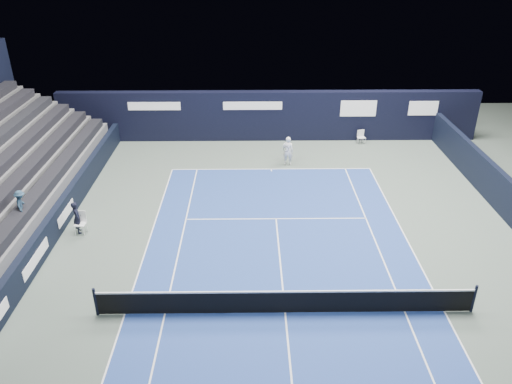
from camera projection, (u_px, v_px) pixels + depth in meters
ground at (282, 277)px, 18.86m from camera, size 48.00×48.00×0.00m
court_surface at (285, 313)px, 17.08m from camera, size 10.97×23.77×0.01m
folding_chair_back_a at (362, 134)px, 30.95m from camera, size 0.45×0.47×0.84m
folding_chair_back_b at (360, 136)px, 30.95m from camera, size 0.38×0.36×0.82m
line_judge_chair at (81, 221)px, 21.47m from camera, size 0.48×0.47×1.02m
line_judge at (77, 217)px, 21.43m from camera, size 0.53×0.63×1.47m
court_markings at (285, 313)px, 17.07m from camera, size 11.03×23.83×0.00m
tennis_net at (286, 301)px, 16.85m from camera, size 12.90×0.10×1.10m
back_sponsor_wall at (269, 116)px, 31.05m from camera, size 26.00×0.63×3.10m
side_barrier_left at (62, 213)px, 22.01m from camera, size 0.33×22.00×1.20m
tennis_player at (288, 151)px, 27.86m from camera, size 0.67×0.87×1.66m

